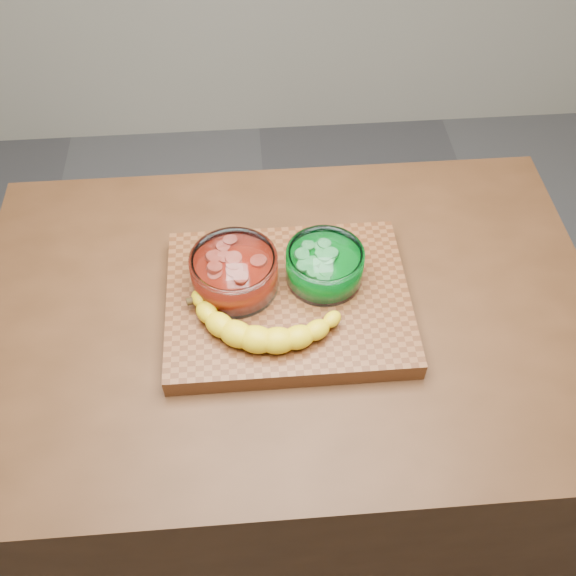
{
  "coord_description": "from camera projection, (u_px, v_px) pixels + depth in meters",
  "views": [
    {
      "loc": [
        -0.06,
        -0.73,
        1.87
      ],
      "look_at": [
        0.0,
        0.0,
        0.96
      ],
      "focal_mm": 40.0,
      "sensor_mm": 36.0,
      "label": 1
    }
  ],
  "objects": [
    {
      "name": "counter",
      "position": [
        288.0,
        419.0,
        1.57
      ],
      "size": [
        1.2,
        0.8,
        0.9
      ],
      "primitive_type": "cube",
      "color": "#4D2C17",
      "rests_on": "ground"
    },
    {
      "name": "ground",
      "position": [
        288.0,
        490.0,
        1.92
      ],
      "size": [
        3.5,
        3.5,
        0.0
      ],
      "primitive_type": "plane",
      "color": "#57575C",
      "rests_on": "ground"
    },
    {
      "name": "cutting_board",
      "position": [
        288.0,
        301.0,
        1.2
      ],
      "size": [
        0.45,
        0.35,
        0.04
      ],
      "primitive_type": "cube",
      "color": "brown",
      "rests_on": "counter"
    },
    {
      "name": "bowl_green",
      "position": [
        325.0,
        265.0,
        1.19
      ],
      "size": [
        0.14,
        0.14,
        0.07
      ],
      "color": "white",
      "rests_on": "cutting_board"
    },
    {
      "name": "banana",
      "position": [
        265.0,
        317.0,
        1.13
      ],
      "size": [
        0.3,
        0.17,
        0.04
      ],
      "primitive_type": null,
      "color": "yellow",
      "rests_on": "cutting_board"
    },
    {
      "name": "bowl_red",
      "position": [
        235.0,
        273.0,
        1.17
      ],
      "size": [
        0.16,
        0.16,
        0.07
      ],
      "color": "white",
      "rests_on": "cutting_board"
    }
  ]
}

